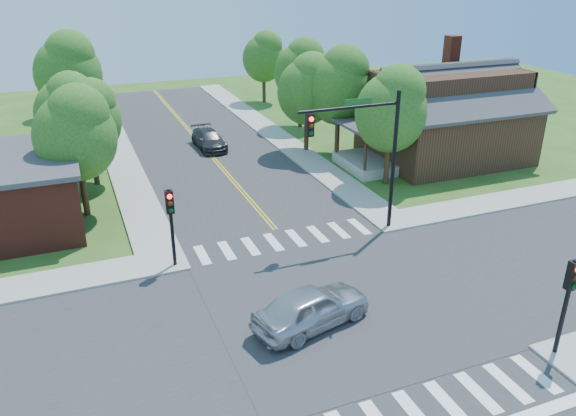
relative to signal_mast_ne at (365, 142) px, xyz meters
name	(u,v)px	position (x,y,z in m)	size (l,w,h in m)	color
ground	(341,305)	(-3.91, -5.59, -4.85)	(100.00, 100.00, 0.00)	#345019
road_ns	(341,305)	(-3.91, -5.59, -4.83)	(10.00, 90.00, 0.04)	#2D2D30
road_ew	(341,305)	(-3.91, -5.59, -4.83)	(90.00, 10.00, 0.04)	#2D2D30
intersection_patch	(341,305)	(-3.91, -5.59, -4.85)	(10.20, 10.20, 0.06)	#2D2D30
sidewalk_ne	(436,149)	(11.90, 10.23, -4.78)	(40.00, 40.00, 0.14)	#9E9B93
crosswalk_north	(285,240)	(-3.91, 0.61, -4.80)	(8.85, 2.00, 0.01)	white
crosswalk_south	(431,407)	(-3.91, -11.79, -4.80)	(8.85, 2.00, 0.01)	white
centerline	(341,304)	(-3.91, -5.59, -4.80)	(0.30, 90.00, 0.01)	gold
signal_mast_ne	(365,142)	(0.00, 0.00, 0.00)	(5.30, 0.42, 7.20)	black
signal_pole_se	(569,290)	(1.69, -11.21, -2.19)	(0.34, 0.42, 3.80)	black
signal_pole_nw	(171,214)	(-9.51, -0.01, -2.19)	(0.34, 0.42, 3.80)	black
house_ne	(446,112)	(11.19, 8.65, -1.52)	(13.05, 8.80, 7.11)	#351B12
tree_e_a	(393,107)	(4.98, 5.62, 0.00)	(4.36, 4.14, 7.41)	#382314
tree_e_b	(340,83)	(4.77, 12.14, 0.24)	(4.58, 4.35, 7.78)	#382314
tree_e_c	(302,69)	(5.21, 19.98, -0.02)	(4.34, 4.12, 7.38)	#382314
tree_e_d	(264,55)	(5.49, 29.82, -0.31)	(4.08, 3.88, 6.94)	#382314
tree_w_a	(76,131)	(-12.76, 7.61, -0.12)	(4.25, 4.03, 7.22)	#382314
tree_w_b	(69,109)	(-12.92, 13.90, -0.38)	(4.02, 3.82, 6.83)	#382314
tree_w_c	(69,69)	(-12.47, 22.71, 0.62)	(4.91, 4.67, 8.36)	#382314
tree_w_d	(65,64)	(-12.62, 31.28, -0.27)	(4.12, 3.91, 7.00)	#382314
tree_house	(308,87)	(2.97, 13.55, -0.14)	(4.23, 4.02, 7.19)	#382314
tree_bldg	(89,116)	(-11.88, 12.28, -0.51)	(3.90, 3.71, 6.64)	#382314
car_silver	(311,308)	(-5.60, -6.42, -4.04)	(5.06, 3.04, 1.61)	#B9BBC0
car_dgrey	(209,140)	(-3.57, 16.89, -4.19)	(1.98, 4.61, 1.32)	#2A2C2F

